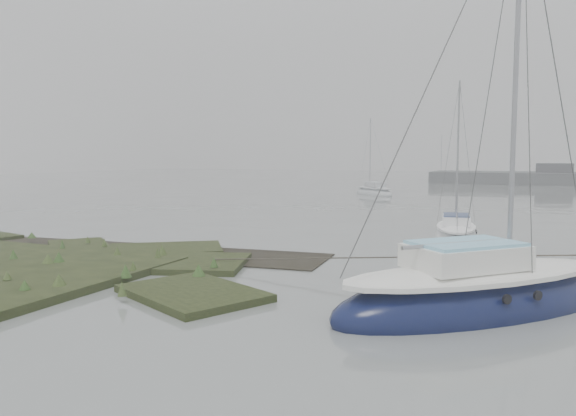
{
  "coord_description": "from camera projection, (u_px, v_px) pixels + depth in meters",
  "views": [
    {
      "loc": [
        8.14,
        -11.92,
        3.48
      ],
      "look_at": [
        0.94,
        4.31,
        1.8
      ],
      "focal_mm": 35.0,
      "sensor_mm": 36.0,
      "label": 1
    }
  ],
  "objects": [
    {
      "name": "sailboat_far_c",
      "position": [
        445.0,
        180.0,
        73.53
      ],
      "size": [
        4.91,
        2.44,
        6.63
      ],
      "rotation": [
        0.0,
        0.0,
        1.37
      ],
      "color": "silver",
      "rests_on": "ground"
    },
    {
      "name": "sailboat_white",
      "position": [
        456.0,
        235.0,
        22.89
      ],
      "size": [
        2.33,
        5.16,
        7.03
      ],
      "rotation": [
        0.0,
        0.0,
        0.14
      ],
      "color": "white",
      "rests_on": "ground"
    },
    {
      "name": "ground",
      "position": [
        416.0,
        202.0,
        41.76
      ],
      "size": [
        160.0,
        160.0,
        0.0
      ],
      "primitive_type": "plane",
      "color": "slate",
      "rests_on": "ground"
    },
    {
      "name": "sailboat_far_a",
      "position": [
        374.0,
        192.0,
        49.21
      ],
      "size": [
        4.95,
        4.75,
        7.29
      ],
      "rotation": [
        0.0,
        0.0,
        0.83
      ],
      "color": "silver",
      "rests_on": "ground"
    },
    {
      "name": "sailboat_main",
      "position": [
        475.0,
        297.0,
        12.52
      ],
      "size": [
        6.71,
        6.88,
        10.22
      ],
      "rotation": [
        0.0,
        0.0,
        -0.76
      ],
      "color": "#0C1235",
      "rests_on": "ground"
    }
  ]
}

